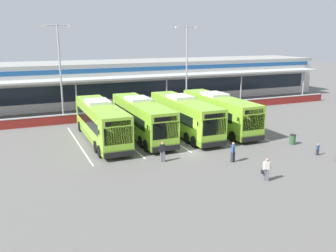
% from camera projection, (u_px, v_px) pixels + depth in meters
% --- Properties ---
extents(ground_plane, '(200.00, 200.00, 0.00)m').
position_uv_depth(ground_plane, '(189.00, 151.00, 31.11)').
color(ground_plane, '#605E5B').
extents(terminal_building, '(70.00, 13.00, 6.00)m').
position_uv_depth(terminal_building, '(109.00, 82.00, 54.32)').
color(terminal_building, silver).
rests_on(terminal_building, ground).
extents(red_barrier_wall, '(60.00, 0.40, 1.10)m').
position_uv_depth(red_barrier_wall, '(136.00, 113.00, 43.87)').
color(red_barrier_wall, maroon).
rests_on(red_barrier_wall, ground).
extents(coach_bus_leftmost, '(2.99, 12.16, 3.78)m').
position_uv_depth(coach_bus_leftmost, '(101.00, 123.00, 33.59)').
color(coach_bus_leftmost, '#8CC633').
rests_on(coach_bus_leftmost, ground).
extents(coach_bus_left_centre, '(2.99, 12.16, 3.78)m').
position_uv_depth(coach_bus_left_centre, '(142.00, 119.00, 35.09)').
color(coach_bus_left_centre, '#8CC633').
rests_on(coach_bus_left_centre, ground).
extents(coach_bus_centre, '(2.99, 12.16, 3.78)m').
position_uv_depth(coach_bus_centre, '(184.00, 116.00, 36.28)').
color(coach_bus_centre, '#8CC633').
rests_on(coach_bus_centre, ground).
extents(coach_bus_right_centre, '(2.99, 12.16, 3.78)m').
position_uv_depth(coach_bus_right_centre, '(219.00, 113.00, 37.95)').
color(coach_bus_right_centre, '#8CC633').
rests_on(coach_bus_right_centre, ground).
extents(bay_stripe_far_west, '(0.14, 13.00, 0.01)m').
position_uv_depth(bay_stripe_far_west, '(78.00, 144.00, 33.19)').
color(bay_stripe_far_west, silver).
rests_on(bay_stripe_far_west, ground).
extents(bay_stripe_west, '(0.14, 13.00, 0.01)m').
position_uv_depth(bay_stripe_west, '(122.00, 139.00, 34.82)').
color(bay_stripe_west, silver).
rests_on(bay_stripe_west, ground).
extents(bay_stripe_mid_west, '(0.14, 13.00, 0.01)m').
position_uv_depth(bay_stripe_mid_west, '(162.00, 134.00, 36.44)').
color(bay_stripe_mid_west, silver).
rests_on(bay_stripe_mid_west, ground).
extents(bay_stripe_centre, '(0.14, 13.00, 0.01)m').
position_uv_depth(bay_stripe_centre, '(199.00, 130.00, 38.07)').
color(bay_stripe_centre, silver).
rests_on(bay_stripe_centre, ground).
extents(bay_stripe_mid_east, '(0.14, 13.00, 0.01)m').
position_uv_depth(bay_stripe_mid_east, '(232.00, 126.00, 39.69)').
color(bay_stripe_mid_east, silver).
rests_on(bay_stripe_mid_east, ground).
extents(pedestrian_with_handbag, '(0.63, 0.47, 1.62)m').
position_uv_depth(pedestrian_with_handbag, '(266.00, 169.00, 24.47)').
color(pedestrian_with_handbag, slate).
rests_on(pedestrian_with_handbag, ground).
extents(pedestrian_in_dark_coat, '(0.54, 0.32, 1.62)m').
position_uv_depth(pedestrian_in_dark_coat, '(163.00, 151.00, 28.21)').
color(pedestrian_in_dark_coat, slate).
rests_on(pedestrian_in_dark_coat, ground).
extents(pedestrian_child, '(0.33, 0.18, 1.00)m').
position_uv_depth(pedestrian_child, '(318.00, 149.00, 29.82)').
color(pedestrian_child, '#33333D').
rests_on(pedestrian_child, ground).
extents(pedestrian_approaching_bus, '(0.45, 0.44, 1.62)m').
position_uv_depth(pedestrian_approaching_bus, '(233.00, 151.00, 28.14)').
color(pedestrian_approaching_bus, '#33333D').
rests_on(pedestrian_approaching_bus, ground).
extents(lamp_post_west, '(3.24, 0.28, 11.00)m').
position_uv_depth(lamp_post_west, '(60.00, 66.00, 41.29)').
color(lamp_post_west, '#9E9EA3').
rests_on(lamp_post_west, ground).
extents(lamp_post_centre, '(3.24, 0.28, 11.00)m').
position_uv_depth(lamp_post_centre, '(187.00, 63.00, 47.10)').
color(lamp_post_centre, '#9E9EA3').
rests_on(lamp_post_centre, ground).
extents(litter_bin, '(0.54, 0.54, 0.93)m').
position_uv_depth(litter_bin, '(293.00, 139.00, 32.89)').
color(litter_bin, '#2D5133').
rests_on(litter_bin, ground).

